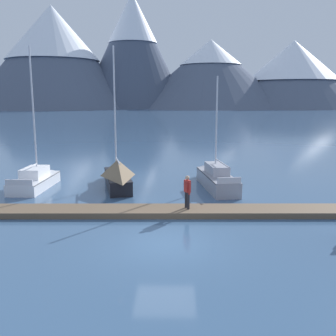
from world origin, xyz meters
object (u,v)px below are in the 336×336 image
sailboat_second_berth (117,173)px  sailboat_mid_dock_port (215,177)px  sailboat_nearest_berth (37,179)px  person_on_dock (187,190)px

sailboat_second_berth → sailboat_mid_dock_port: sailboat_second_berth is taller
sailboat_nearest_berth → person_on_dock: (9.72, -5.75, 0.73)m
sailboat_mid_dock_port → sailboat_nearest_berth: bearing=-177.9°
sailboat_nearest_berth → sailboat_mid_dock_port: size_ratio=1.25×
sailboat_second_berth → sailboat_mid_dock_port: 6.45m
sailboat_second_berth → sailboat_nearest_berth: bearing=-179.1°
sailboat_second_berth → sailboat_mid_dock_port: (6.43, 0.34, -0.31)m
sailboat_nearest_berth → sailboat_second_berth: sailboat_second_berth is taller
person_on_dock → sailboat_nearest_berth: bearing=149.4°
sailboat_nearest_berth → person_on_dock: bearing=-30.6°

